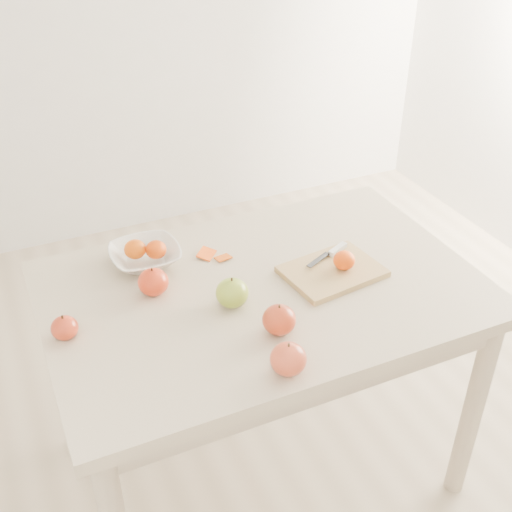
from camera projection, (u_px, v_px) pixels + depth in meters
name	position (u px, v px, depth m)	size (l,w,h in m)	color
ground	(262.00, 463.00, 2.19)	(3.50, 3.50, 0.00)	#C6B293
table	(263.00, 314.00, 1.84)	(1.20, 0.80, 0.75)	#C8B597
cutting_board	(332.00, 271.00, 1.83)	(0.27, 0.20, 0.02)	tan
board_tangerine	(344.00, 260.00, 1.81)	(0.06, 0.06, 0.05)	#E44108
fruit_bowl	(145.00, 256.00, 1.86)	(0.20, 0.20, 0.05)	white
bowl_tangerine_near	(135.00, 249.00, 1.85)	(0.06, 0.06, 0.06)	#CD3E07
bowl_tangerine_far	(156.00, 250.00, 1.85)	(0.06, 0.06, 0.05)	red
orange_peel_a	(206.00, 255.00, 1.91)	(0.06, 0.04, 0.00)	#EA5110
orange_peel_b	(223.00, 258.00, 1.90)	(0.04, 0.04, 0.00)	#D2540E
paring_knife	(334.00, 251.00, 1.89)	(0.16, 0.08, 0.01)	white
apple_green	(232.00, 293.00, 1.69)	(0.09, 0.09, 0.08)	olive
apple_red_c	(288.00, 359.00, 1.48)	(0.09, 0.09, 0.08)	maroon
apple_red_b	(153.00, 282.00, 1.73)	(0.08, 0.08, 0.08)	#A61A11
apple_red_d	(65.00, 328.00, 1.58)	(0.07, 0.07, 0.06)	maroon
apple_red_e	(279.00, 320.00, 1.60)	(0.09, 0.09, 0.08)	maroon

